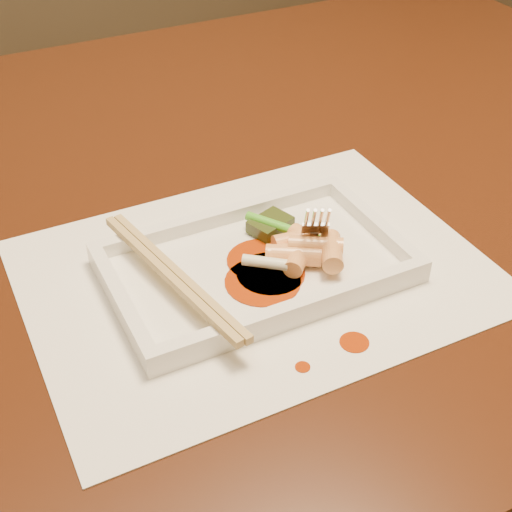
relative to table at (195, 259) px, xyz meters
name	(u,v)px	position (x,y,z in m)	size (l,w,h in m)	color
table	(195,259)	(0.00, 0.00, 0.00)	(1.40, 0.90, 0.75)	black
placemat	(256,273)	(0.00, -0.17, 0.10)	(0.40, 0.30, 0.00)	white
sauce_splatter_a	(354,342)	(0.03, -0.28, 0.10)	(0.02, 0.02, 0.00)	#982C04
sauce_splatter_b	(303,367)	(-0.02, -0.29, 0.10)	(0.01, 0.01, 0.00)	#982C04
plate_base	(256,268)	(0.00, -0.17, 0.11)	(0.26, 0.16, 0.01)	white
plate_rim_far	(221,216)	(0.00, -0.09, 0.12)	(0.26, 0.01, 0.01)	white
plate_rim_near	(297,309)	(0.00, -0.24, 0.12)	(0.26, 0.01, 0.01)	white
plate_rim_left	(121,300)	(-0.13, -0.17, 0.12)	(0.01, 0.14, 0.01)	white
plate_rim_right	(374,223)	(0.12, -0.17, 0.12)	(0.01, 0.14, 0.01)	white
veg_piece	(270,225)	(0.03, -0.13, 0.12)	(0.04, 0.03, 0.01)	black
scallion_white	(265,262)	(0.00, -0.18, 0.12)	(0.01, 0.01, 0.04)	#EAEACC
scallion_green	(287,229)	(0.04, -0.15, 0.12)	(0.01, 0.01, 0.09)	#369918
chopstick_a	(168,276)	(-0.09, -0.17, 0.13)	(0.01, 0.20, 0.01)	tan
chopstick_b	(177,273)	(-0.08, -0.17, 0.13)	(0.01, 0.20, 0.01)	tan
fork	(318,165)	(0.07, -0.15, 0.18)	(0.09, 0.10, 0.14)	silver
sauce_blob_0	(271,274)	(0.00, -0.18, 0.11)	(0.06, 0.06, 0.00)	#982C04
sauce_blob_1	(263,281)	(-0.01, -0.19, 0.11)	(0.07, 0.07, 0.00)	#982C04
sauce_blob_2	(262,260)	(0.00, -0.16, 0.11)	(0.06, 0.06, 0.00)	#982C04
rice_cake_0	(310,242)	(0.05, -0.17, 0.12)	(0.02, 0.02, 0.04)	#F6BD72
rice_cake_1	(299,256)	(0.03, -0.18, 0.12)	(0.02, 0.02, 0.04)	#F6BD72
rice_cake_2	(332,251)	(0.05, -0.20, 0.13)	(0.02, 0.02, 0.04)	#F6BD72
rice_cake_3	(293,252)	(0.03, -0.18, 0.12)	(0.02, 0.02, 0.05)	#F6BD72
rice_cake_4	(294,255)	(0.02, -0.18, 0.12)	(0.02, 0.02, 0.05)	#F6BD72
rice_cake_5	(316,246)	(0.04, -0.18, 0.13)	(0.02, 0.02, 0.05)	#F6BD72
rice_cake_6	(296,241)	(0.04, -0.16, 0.12)	(0.02, 0.02, 0.04)	#F6BD72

